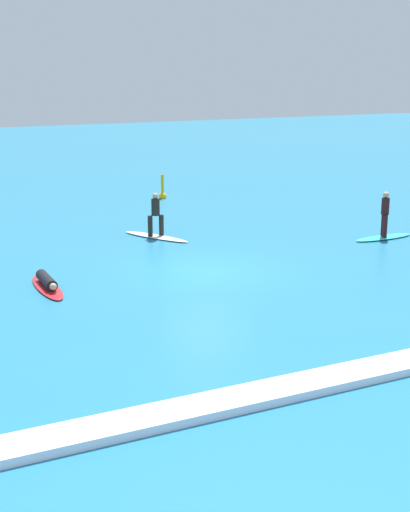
{
  "coord_description": "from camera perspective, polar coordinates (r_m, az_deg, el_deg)",
  "views": [
    {
      "loc": [
        -10.2,
        -20.68,
        6.45
      ],
      "look_at": [
        0.0,
        0.0,
        0.5
      ],
      "focal_mm": 52.22,
      "sensor_mm": 36.0,
      "label": 1
    }
  ],
  "objects": [
    {
      "name": "marker_buoy",
      "position": [
        37.04,
        -3.27,
        4.79
      ],
      "size": [
        0.4,
        0.4,
        1.3
      ],
      "color": "yellow",
      "rests_on": "ground_plane"
    },
    {
      "name": "surfer_on_teal_board",
      "position": [
        29.13,
        13.56,
        2.17
      ],
      "size": [
        2.65,
        0.75,
        1.81
      ],
      "rotation": [
        0.0,
        0.0,
        3.18
      ],
      "color": "#33C6CC",
      "rests_on": "ground_plane"
    },
    {
      "name": "ground_plane",
      "position": [
        23.94,
        0.0,
        -1.16
      ],
      "size": [
        120.0,
        120.0,
        0.0
      ],
      "primitive_type": "plane",
      "color": "teal",
      "rests_on": "ground"
    },
    {
      "name": "surfer_on_white_board",
      "position": [
        28.51,
        -3.79,
        2.28
      ],
      "size": [
        1.92,
        2.98,
        1.74
      ],
      "rotation": [
        0.0,
        0.0,
        2.05
      ],
      "color": "white",
      "rests_on": "ground_plane"
    },
    {
      "name": "surfer_on_red_board",
      "position": [
        22.54,
        -12.0,
        -2.08
      ],
      "size": [
        0.68,
        2.82,
        0.41
      ],
      "rotation": [
        0.0,
        0.0,
        4.69
      ],
      "color": "red",
      "rests_on": "ground_plane"
    },
    {
      "name": "wave_crest",
      "position": [
        16.79,
        13.81,
        -8.24
      ],
      "size": [
        21.76,
        0.9,
        0.18
      ],
      "primitive_type": "cube",
      "color": "white",
      "rests_on": "ground_plane"
    }
  ]
}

